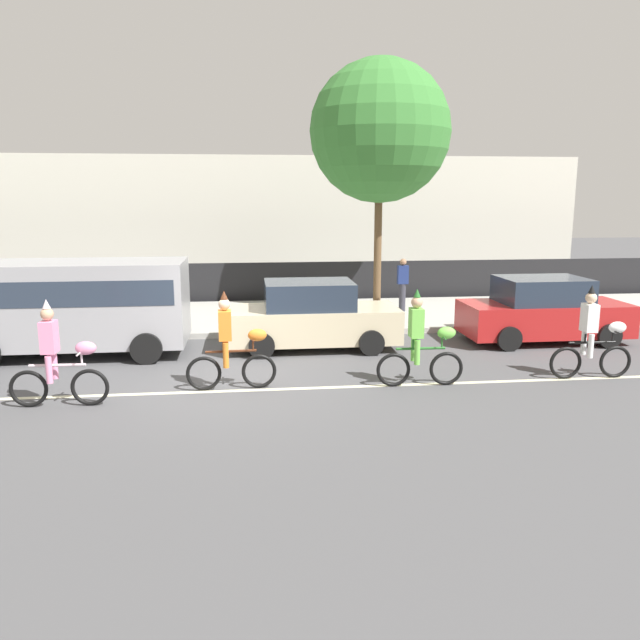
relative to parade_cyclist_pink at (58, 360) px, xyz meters
The scene contains 14 objects.
ground_plane 3.13m from the parade_cyclist_pink, 20.00° to the left, with size 80.00×80.00×0.00m, color #4C4C4F.
road_centre_line 3.00m from the parade_cyclist_pink, 10.60° to the left, with size 36.00×0.14×0.01m, color beige.
sidewalk_curb 8.08m from the parade_cyclist_pink, 69.41° to the left, with size 60.00×5.00×0.15m, color #ADAAA3.
fence_line 10.81m from the parade_cyclist_pink, 74.83° to the left, with size 40.00×0.08×1.40m, color black.
building_backdrop 19.42m from the parade_cyclist_pink, 79.71° to the left, with size 28.00×8.00×5.27m, color beige.
parade_cyclist_pink is the anchor object (origin of this frame).
parade_cyclist_orange 3.06m from the parade_cyclist_pink, 12.35° to the left, with size 1.72×0.50×1.92m.
parade_cyclist_lime 6.65m from the parade_cyclist_pink, ahead, with size 1.72×0.50×1.92m.
parade_cyclist_zebra 10.22m from the parade_cyclist_pink, ahead, with size 1.72×0.50×1.92m.
parked_van_grey 3.80m from the parade_cyclist_pink, 98.54° to the left, with size 5.00×2.22×2.18m.
parked_car_red 11.39m from the parade_cyclist_pink, 19.43° to the left, with size 4.10×1.92×1.64m.
parked_car_beige 6.13m from the parade_cyclist_pink, 37.79° to the left, with size 4.10×1.92×1.64m.
street_tree_far_corner 12.17m from the parade_cyclist_pink, 48.64° to the left, with size 4.31×4.31×7.57m.
pedestrian_onlooker 11.03m from the parade_cyclist_pink, 43.27° to the left, with size 0.32×0.20×1.62m.
Camera 1 is at (0.51, -11.99, 3.66)m, focal length 35.00 mm.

